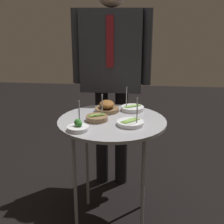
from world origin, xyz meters
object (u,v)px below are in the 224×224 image
(serving_cart, at_px, (112,129))
(bowl_roast_front_center, at_px, (107,107))
(bowl_asparagus_far_rim, at_px, (97,118))
(bowl_asparagus_near_rim, at_px, (130,123))
(bowl_broccoli_back_right, at_px, (78,127))
(bowl_asparagus_back_left, at_px, (132,108))
(waiter_figure, at_px, (112,60))

(serving_cart, height_order, bowl_roast_front_center, bowl_roast_front_center)
(bowl_asparagus_far_rim, relative_size, bowl_asparagus_near_rim, 0.94)
(bowl_broccoli_back_right, bearing_deg, bowl_asparagus_near_rim, 21.28)
(serving_cart, bearing_deg, bowl_asparagus_back_left, 60.43)
(bowl_asparagus_far_rim, distance_m, bowl_asparagus_back_left, 0.30)
(bowl_asparagus_near_rim, height_order, bowl_broccoli_back_right, bowl_asparagus_near_rim)
(bowl_roast_front_center, bearing_deg, bowl_asparagus_near_rim, -55.23)
(serving_cart, height_order, bowl_broccoli_back_right, bowl_broccoli_back_right)
(serving_cart, distance_m, bowl_asparagus_back_left, 0.24)
(bowl_asparagus_back_left, relative_size, waiter_figure, 0.10)
(bowl_asparagus_far_rim, xyz_separation_m, bowl_asparagus_near_rim, (0.20, -0.06, -0.00))
(bowl_asparagus_back_left, xyz_separation_m, bowl_asparagus_near_rim, (-0.00, -0.28, -0.00))
(bowl_asparagus_far_rim, xyz_separation_m, bowl_broccoli_back_right, (-0.08, -0.17, 0.00))
(bowl_asparagus_far_rim, distance_m, waiter_figure, 0.61)
(bowl_roast_front_center, bearing_deg, serving_cart, -72.80)
(bowl_broccoli_back_right, xyz_separation_m, waiter_figure, (0.11, 0.72, 0.25))
(serving_cart, bearing_deg, bowl_broccoli_back_right, -132.21)
(waiter_figure, bearing_deg, bowl_broccoli_back_right, -98.69)
(bowl_asparagus_far_rim, xyz_separation_m, bowl_asparagus_back_left, (0.20, 0.22, -0.00))
(bowl_asparagus_back_left, xyz_separation_m, waiter_figure, (-0.17, 0.33, 0.26))
(serving_cart, distance_m, bowl_roast_front_center, 0.19)
(waiter_figure, bearing_deg, serving_cart, -83.87)
(bowl_asparagus_near_rim, distance_m, bowl_broccoli_back_right, 0.30)
(serving_cart, height_order, bowl_asparagus_far_rim, bowl_asparagus_far_rim)
(bowl_asparagus_near_rim, relative_size, bowl_broccoli_back_right, 1.05)
(waiter_figure, bearing_deg, bowl_roast_front_center, -88.72)
(bowl_broccoli_back_right, bearing_deg, waiter_figure, 81.31)
(bowl_broccoli_back_right, height_order, waiter_figure, waiter_figure)
(bowl_broccoli_back_right, height_order, bowl_roast_front_center, bowl_broccoli_back_right)
(serving_cart, distance_m, waiter_figure, 0.63)
(waiter_figure, bearing_deg, bowl_asparagus_back_left, -62.87)
(bowl_broccoli_back_right, distance_m, waiter_figure, 0.77)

